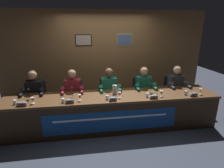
# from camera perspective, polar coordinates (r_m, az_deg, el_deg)

# --- Properties ---
(ground_plane) EXTENTS (12.00, 12.00, 0.00)m
(ground_plane) POSITION_cam_1_polar(r_m,az_deg,el_deg) (4.19, 0.00, -13.12)
(ground_plane) COLOR #383D4C
(wall_back_panelled) EXTENTS (5.77, 0.14, 2.60)m
(wall_back_panelled) POSITION_cam_1_polar(r_m,az_deg,el_deg) (5.15, -2.46, 8.13)
(wall_back_panelled) COLOR brown
(wall_back_panelled) RESTS_ON ground_plane
(conference_table) EXTENTS (4.57, 0.86, 0.75)m
(conference_table) POSITION_cam_1_polar(r_m,az_deg,el_deg) (3.84, 0.25, -7.24)
(conference_table) COLOR brown
(conference_table) RESTS_ON ground_plane
(chair_far_left) EXTENTS (0.44, 0.45, 0.91)m
(chair_far_left) POSITION_cam_1_polar(r_m,az_deg,el_deg) (4.66, -22.54, -5.20)
(chair_far_left) COLOR black
(chair_far_left) RESTS_ON ground_plane
(panelist_far_left) EXTENTS (0.51, 0.48, 1.24)m
(panelist_far_left) POSITION_cam_1_polar(r_m,az_deg,el_deg) (4.38, -23.55, -2.83)
(panelist_far_left) COLOR black
(panelist_far_left) RESTS_ON ground_plane
(nameplate_far_left) EXTENTS (0.19, 0.06, 0.08)m
(nameplate_far_left) POSITION_cam_1_polar(r_m,az_deg,el_deg) (3.73, -26.86, -5.66)
(nameplate_far_left) COLOR white
(nameplate_far_left) RESTS_ON conference_table
(juice_glass_far_left) EXTENTS (0.06, 0.06, 0.12)m
(juice_glass_far_left) POSITION_cam_1_polar(r_m,az_deg,el_deg) (3.74, -23.98, -4.45)
(juice_glass_far_left) COLOR white
(juice_glass_far_left) RESTS_ON conference_table
(water_cup_far_left) EXTENTS (0.06, 0.06, 0.08)m
(water_cup_far_left) POSITION_cam_1_polar(r_m,az_deg,el_deg) (3.87, -28.52, -5.13)
(water_cup_far_left) COLOR silver
(water_cup_far_left) RESTS_ON conference_table
(microphone_far_left) EXTENTS (0.06, 0.17, 0.22)m
(microphone_far_left) POSITION_cam_1_polar(r_m,az_deg,el_deg) (3.95, -25.23, -3.69)
(microphone_far_left) COLOR black
(microphone_far_left) RESTS_ON conference_table
(chair_left) EXTENTS (0.44, 0.45, 0.91)m
(chair_left) POSITION_cam_1_polar(r_m,az_deg,el_deg) (4.52, -11.98, -4.88)
(chair_left) COLOR black
(chair_left) RESTS_ON ground_plane
(panelist_left) EXTENTS (0.51, 0.48, 1.24)m
(panelist_left) POSITION_cam_1_polar(r_m,az_deg,el_deg) (4.24, -12.35, -2.42)
(panelist_left) COLOR black
(panelist_left) RESTS_ON ground_plane
(nameplate_left) EXTENTS (0.17, 0.06, 0.08)m
(nameplate_left) POSITION_cam_1_polar(r_m,az_deg,el_deg) (3.55, -13.35, -5.33)
(nameplate_left) COLOR white
(nameplate_left) RESTS_ON conference_table
(juice_glass_left) EXTENTS (0.06, 0.06, 0.12)m
(juice_glass_left) POSITION_cam_1_polar(r_m,az_deg,el_deg) (3.61, -10.25, -3.91)
(juice_glass_left) COLOR white
(juice_glass_left) RESTS_ON conference_table
(water_cup_left) EXTENTS (0.06, 0.06, 0.08)m
(water_cup_left) POSITION_cam_1_polar(r_m,az_deg,el_deg) (3.60, -15.32, -5.16)
(water_cup_left) COLOR silver
(water_cup_left) RESTS_ON conference_table
(microphone_left) EXTENTS (0.06, 0.17, 0.22)m
(microphone_left) POSITION_cam_1_polar(r_m,az_deg,el_deg) (3.75, -12.62, -3.47)
(microphone_left) COLOR black
(microphone_left) RESTS_ON conference_table
(chair_center) EXTENTS (0.44, 0.45, 0.91)m
(chair_center) POSITION_cam_1_polar(r_m,az_deg,el_deg) (4.54, -1.14, -4.38)
(chair_center) COLOR black
(chair_center) RESTS_ON ground_plane
(panelist_center) EXTENTS (0.51, 0.48, 1.24)m
(panelist_center) POSITION_cam_1_polar(r_m,az_deg,el_deg) (4.26, -0.82, -1.90)
(panelist_center) COLOR black
(panelist_center) RESTS_ON ground_plane
(nameplate_center) EXTENTS (0.15, 0.06, 0.08)m
(nameplate_center) POSITION_cam_1_polar(r_m,az_deg,el_deg) (3.55, 0.30, -4.78)
(nameplate_center) COLOR white
(nameplate_center) RESTS_ON conference_table
(juice_glass_center) EXTENTS (0.06, 0.06, 0.12)m
(juice_glass_center) POSITION_cam_1_polar(r_m,az_deg,el_deg) (3.70, 2.42, -3.14)
(juice_glass_center) COLOR white
(juice_glass_center) RESTS_ON conference_table
(water_cup_center) EXTENTS (0.06, 0.06, 0.08)m
(water_cup_center) POSITION_cam_1_polar(r_m,az_deg,el_deg) (3.63, -1.55, -4.36)
(water_cup_center) COLOR silver
(water_cup_center) RESTS_ON conference_table
(microphone_center) EXTENTS (0.06, 0.17, 0.22)m
(microphone_center) POSITION_cam_1_polar(r_m,az_deg,el_deg) (3.77, 0.87, -2.87)
(microphone_center) COLOR black
(microphone_center) RESTS_ON conference_table
(chair_right) EXTENTS (0.44, 0.45, 0.91)m
(chair_right) POSITION_cam_1_polar(r_m,az_deg,el_deg) (4.72, 9.22, -3.75)
(chair_right) COLOR black
(chair_right) RESTS_ON ground_plane
(panelist_right) EXTENTS (0.51, 0.48, 1.24)m
(panelist_right) POSITION_cam_1_polar(r_m,az_deg,el_deg) (4.45, 10.16, -1.33)
(panelist_right) COLOR black
(panelist_right) RESTS_ON ground_plane
(nameplate_right) EXTENTS (0.17, 0.06, 0.08)m
(nameplate_right) POSITION_cam_1_polar(r_m,az_deg,el_deg) (3.77, 13.16, -3.96)
(nameplate_right) COLOR white
(nameplate_right) RESTS_ON conference_table
(juice_glass_right) EXTENTS (0.06, 0.06, 0.12)m
(juice_glass_right) POSITION_cam_1_polar(r_m,az_deg,el_deg) (3.91, 15.49, -2.62)
(juice_glass_right) COLOR white
(juice_glass_right) RESTS_ON conference_table
(water_cup_right) EXTENTS (0.06, 0.06, 0.08)m
(water_cup_right) POSITION_cam_1_polar(r_m,az_deg,el_deg) (3.83, 11.14, -3.52)
(water_cup_right) COLOR silver
(water_cup_right) RESTS_ON conference_table
(microphone_right) EXTENTS (0.06, 0.17, 0.22)m
(microphone_right) POSITION_cam_1_polar(r_m,az_deg,el_deg) (4.03, 12.38, -1.96)
(microphone_right) COLOR black
(microphone_right) RESTS_ON conference_table
(chair_far_right) EXTENTS (0.44, 0.45, 0.91)m
(chair_far_right) POSITION_cam_1_polar(r_m,az_deg,el_deg) (5.04, 18.54, -3.09)
(chair_far_right) COLOR black
(chair_far_right) RESTS_ON ground_plane
(panelist_far_right) EXTENTS (0.51, 0.48, 1.24)m
(panelist_far_right) POSITION_cam_1_polar(r_m,az_deg,el_deg) (4.78, 19.91, -0.79)
(panelist_far_right) COLOR black
(panelist_far_right) RESTS_ON ground_plane
(nameplate_far_right) EXTENTS (0.16, 0.06, 0.08)m
(nameplate_far_right) POSITION_cam_1_polar(r_m,az_deg,el_deg) (4.17, 24.61, -3.02)
(nameplate_far_right) COLOR white
(nameplate_far_right) RESTS_ON conference_table
(juice_glass_far_right) EXTENTS (0.06, 0.06, 0.12)m
(juice_glass_far_right) POSITION_cam_1_polar(r_m,az_deg,el_deg) (4.34, 26.41, -1.86)
(juice_glass_far_right) COLOR white
(juice_glass_far_right) RESTS_ON conference_table
(water_cup_far_right) EXTENTS (0.06, 0.06, 0.08)m
(water_cup_far_right) POSITION_cam_1_polar(r_m,az_deg,el_deg) (4.20, 22.42, -2.64)
(water_cup_far_right) COLOR silver
(water_cup_far_right) RESTS_ON conference_table
(microphone_far_right) EXTENTS (0.06, 0.17, 0.22)m
(microphone_far_right) POSITION_cam_1_polar(r_m,az_deg,el_deg) (4.38, 22.39, -1.35)
(microphone_far_right) COLOR black
(microphone_far_right) RESTS_ON conference_table
(water_pitcher_central) EXTENTS (0.15, 0.10, 0.21)m
(water_pitcher_central) POSITION_cam_1_polar(r_m,az_deg,el_deg) (3.93, 0.92, -1.73)
(water_pitcher_central) COLOR silver
(water_pitcher_central) RESTS_ON conference_table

